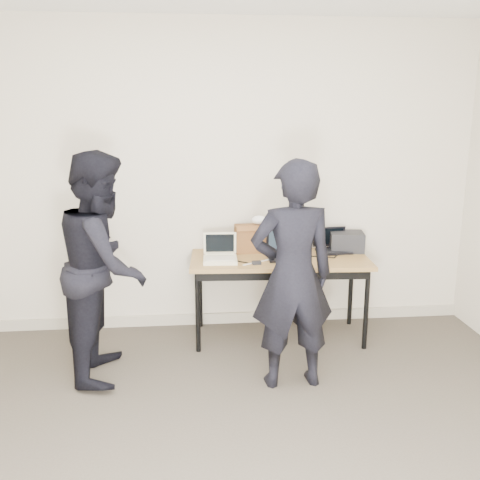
{
  "coord_description": "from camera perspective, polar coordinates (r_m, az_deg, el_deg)",
  "views": [
    {
      "loc": [
        -0.28,
        -2.43,
        1.94
      ],
      "look_at": [
        0.1,
        1.6,
        0.95
      ],
      "focal_mm": 40.0,
      "sensor_mm": 36.0,
      "label": 1
    }
  ],
  "objects": [
    {
      "name": "desk",
      "position": [
        4.54,
        4.26,
        -2.65
      ],
      "size": [
        1.53,
        0.73,
        0.72
      ],
      "rotation": [
        0.0,
        0.0,
        -0.06
      ],
      "color": "olive",
      "rests_on": "ground"
    },
    {
      "name": "person_typist",
      "position": [
        3.74,
        5.62,
        -3.83
      ],
      "size": [
        0.62,
        0.43,
        1.63
      ],
      "primitive_type": "imported",
      "rotation": [
        0.0,
        0.0,
        3.21
      ],
      "color": "black",
      "rests_on": "ground"
    },
    {
      "name": "cables",
      "position": [
        4.54,
        4.86,
        -1.85
      ],
      "size": [
        1.15,
        0.46,
        0.01
      ],
      "rotation": [
        0.0,
        0.0,
        0.08
      ],
      "color": "black",
      "rests_on": "desk"
    },
    {
      "name": "room",
      "position": [
        2.51,
        1.17,
        0.18
      ],
      "size": [
        4.6,
        4.6,
        2.8
      ],
      "color": "#413A31",
      "rests_on": "ground"
    },
    {
      "name": "laptop_center",
      "position": [
        4.54,
        4.85,
        -1.22
      ],
      "size": [
        0.31,
        0.3,
        0.23
      ],
      "rotation": [
        0.0,
        0.0,
        -0.02
      ],
      "color": "black",
      "rests_on": "desk"
    },
    {
      "name": "person_observer",
      "position": [
        4.02,
        -14.32,
        -2.66
      ],
      "size": [
        0.64,
        0.82,
        1.67
      ],
      "primitive_type": "imported",
      "rotation": [
        0.0,
        0.0,
        1.56
      ],
      "color": "black",
      "rests_on": "ground"
    },
    {
      "name": "baseboard",
      "position": [
        5.04,
        -1.82,
        -8.31
      ],
      "size": [
        4.5,
        0.03,
        0.1
      ],
      "primitive_type": "cube",
      "color": "#A59D88",
      "rests_on": "ground"
    },
    {
      "name": "tissue",
      "position": [
        4.66,
        2.05,
        2.15
      ],
      "size": [
        0.14,
        0.11,
        0.08
      ],
      "primitive_type": "ellipsoid",
      "rotation": [
        0.0,
        0.0,
        -0.11
      ],
      "color": "white",
      "rests_on": "leather_satchel"
    },
    {
      "name": "laptop_beige",
      "position": [
        4.43,
        -2.14,
        -1.67
      ],
      "size": [
        0.29,
        0.28,
        0.22
      ],
      "rotation": [
        0.0,
        0.0,
        -0.04
      ],
      "color": "beige",
      "rests_on": "desk"
    },
    {
      "name": "laptop_right",
      "position": [
        4.8,
        9.79,
        -0.63
      ],
      "size": [
        0.31,
        0.3,
        0.21
      ],
      "rotation": [
        0.0,
        0.0,
        0.1
      ],
      "color": "black",
      "rests_on": "desk"
    },
    {
      "name": "equipment_box",
      "position": [
        4.83,
        11.31,
        -0.15
      ],
      "size": [
        0.32,
        0.29,
        0.17
      ],
      "primitive_type": "cube",
      "rotation": [
        0.0,
        0.0,
        -0.16
      ],
      "color": "black",
      "rests_on": "desk"
    },
    {
      "name": "leather_satchel",
      "position": [
        4.69,
        1.68,
        0.25
      ],
      "size": [
        0.37,
        0.2,
        0.25
      ],
      "rotation": [
        0.0,
        0.0,
        0.05
      ],
      "color": "brown",
      "rests_on": "desk"
    },
    {
      "name": "power_brick",
      "position": [
        4.33,
        1.78,
        -2.44
      ],
      "size": [
        0.08,
        0.05,
        0.03
      ],
      "primitive_type": "cube",
      "rotation": [
        0.0,
        0.0,
        0.11
      ],
      "color": "black",
      "rests_on": "desk"
    }
  ]
}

